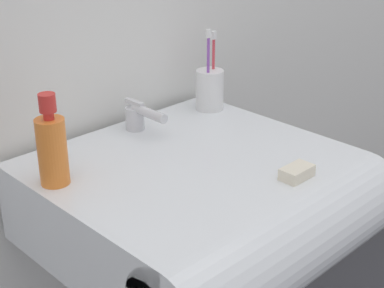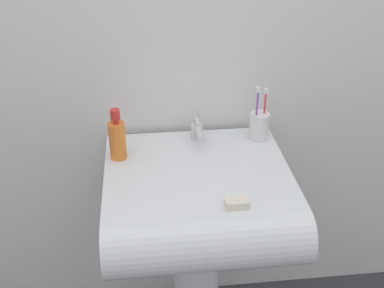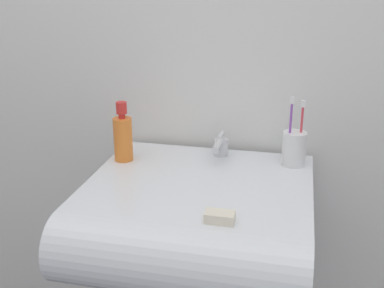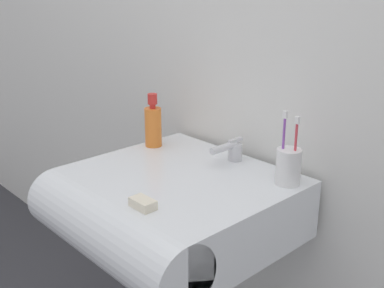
{
  "view_description": "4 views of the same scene",
  "coord_description": "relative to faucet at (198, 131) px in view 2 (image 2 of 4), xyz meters",
  "views": [
    {
      "loc": [
        -0.77,
        -0.81,
        1.39
      ],
      "look_at": [
        0.01,
        -0.01,
        0.89
      ],
      "focal_mm": 55.0,
      "sensor_mm": 36.0,
      "label": 1
    },
    {
      "loc": [
        -0.16,
        -1.32,
        1.73
      ],
      "look_at": [
        -0.01,
        0.02,
        0.94
      ],
      "focal_mm": 45.0,
      "sensor_mm": 36.0,
      "label": 2
    },
    {
      "loc": [
        0.25,
        -1.19,
        1.41
      ],
      "look_at": [
        -0.02,
        0.0,
        0.96
      ],
      "focal_mm": 45.0,
      "sensor_mm": 36.0,
      "label": 3
    },
    {
      "loc": [
        0.97,
        -0.87,
        1.41
      ],
      "look_at": [
        0.01,
        0.03,
        0.95
      ],
      "focal_mm": 45.0,
      "sensor_mm": 36.0,
      "label": 4
    }
  ],
  "objects": [
    {
      "name": "toothbrush_cup",
      "position": [
        0.22,
        -0.01,
        0.02
      ],
      "size": [
        0.07,
        0.07,
        0.21
      ],
      "color": "white",
      "rests_on": "sink_basin"
    },
    {
      "name": "wall_back",
      "position": [
        -0.02,
        0.12,
        0.3
      ],
      "size": [
        5.0,
        0.05,
        2.4
      ],
      "primitive_type": "cube",
      "color": "silver",
      "rests_on": "ground"
    },
    {
      "name": "sink_basin",
      "position": [
        -0.02,
        -0.25,
        -0.13
      ],
      "size": [
        0.61,
        0.6,
        0.18
      ],
      "color": "white",
      "rests_on": "sink_pedestal"
    },
    {
      "name": "soap_bottle",
      "position": [
        -0.28,
        -0.09,
        0.04
      ],
      "size": [
        0.06,
        0.06,
        0.18
      ],
      "color": "orange",
      "rests_on": "sink_basin"
    },
    {
      "name": "bar_soap",
      "position": [
        0.07,
        -0.4,
        -0.03
      ],
      "size": [
        0.07,
        0.04,
        0.02
      ],
      "primitive_type": "cube",
      "color": "silver",
      "rests_on": "sink_basin"
    },
    {
      "name": "faucet",
      "position": [
        0.0,
        0.0,
        0.0
      ],
      "size": [
        0.04,
        0.13,
        0.07
      ],
      "color": "silver",
      "rests_on": "sink_basin"
    },
    {
      "name": "sink_pedestal",
      "position": [
        -0.02,
        -0.18,
        -0.56
      ],
      "size": [
        0.17,
        0.17,
        0.68
      ],
      "primitive_type": "cylinder",
      "color": "white",
      "rests_on": "ground"
    }
  ]
}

